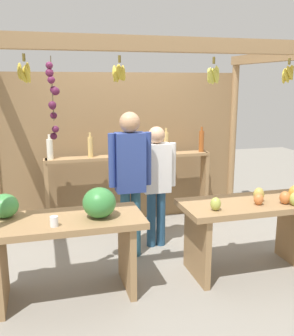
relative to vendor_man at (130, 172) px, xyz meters
The scene contains 7 objects.
ground_plane 1.02m from the vendor_man, 40.24° to the left, with size 12.00×12.00×0.00m, color gray.
market_stall 0.76m from the vendor_man, 75.34° to the left, with size 3.52×2.25×2.32m.
fruit_counter_left 1.06m from the vendor_man, 139.28° to the right, with size 1.43×0.64×1.04m.
fruit_counter_right 1.38m from the vendor_man, 30.47° to the right, with size 1.43×0.64×0.93m.
bottle_shelf_unit 0.99m from the vendor_man, 77.80° to the left, with size 2.26×0.22×1.35m.
vendor_man is the anchor object (origin of this frame).
vendor_woman 0.44m from the vendor_man, 29.97° to the left, with size 0.48×0.20×1.46m.
Camera 1 is at (-1.08, -4.18, 1.97)m, focal length 41.26 mm.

